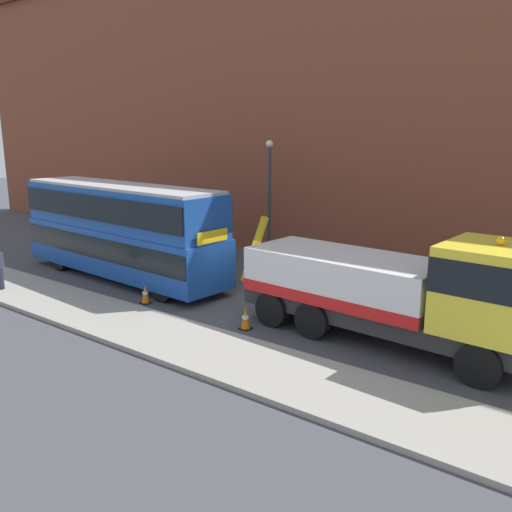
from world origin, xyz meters
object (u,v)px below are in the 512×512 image
at_px(double_decker_bus, 121,227).
at_px(traffic_cone_near_bus, 145,294).
at_px(recovery_tow_truck, 397,289).
at_px(traffic_cone_midway, 246,319).
at_px(street_lamp, 269,191).

xyz_separation_m(double_decker_bus, traffic_cone_near_bus, (3.47, -1.81, -1.89)).
distance_m(recovery_tow_truck, traffic_cone_near_bus, 9.24).
bearing_deg(traffic_cone_midway, street_lamp, 120.94).
xyz_separation_m(recovery_tow_truck, traffic_cone_near_bus, (-8.96, -1.79, -1.42)).
xyz_separation_m(recovery_tow_truck, double_decker_bus, (-12.42, 0.03, 0.47)).
bearing_deg(double_decker_bus, traffic_cone_midway, -8.32).
bearing_deg(street_lamp, traffic_cone_near_bus, -89.30).
relative_size(double_decker_bus, traffic_cone_near_bus, 15.48).
height_order(traffic_cone_near_bus, street_lamp, street_lamp).
xyz_separation_m(recovery_tow_truck, traffic_cone_midway, (-4.36, -1.63, -1.42)).
bearing_deg(traffic_cone_midway, double_decker_bus, 168.37).
height_order(double_decker_bus, traffic_cone_midway, double_decker_bus).
distance_m(recovery_tow_truck, street_lamp, 11.11).
distance_m(traffic_cone_near_bus, traffic_cone_midway, 4.60).
bearing_deg(traffic_cone_midway, recovery_tow_truck, 20.53).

